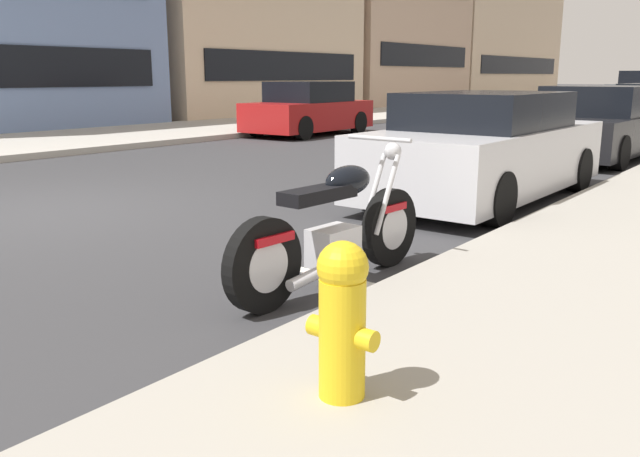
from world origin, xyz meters
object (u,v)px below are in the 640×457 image
(parked_motorcycle, at_px, (335,231))
(fire_hydrant, at_px, (342,316))
(parked_car_mid_block, at_px, (485,149))
(car_opposite_curb, at_px, (309,110))
(parked_car_near_corner, at_px, (598,125))

(parked_motorcycle, distance_m, fire_hydrant, 2.13)
(parked_car_mid_block, distance_m, car_opposite_curb, 10.27)
(parked_motorcycle, distance_m, parked_car_mid_block, 4.25)
(parked_car_mid_block, height_order, parked_car_near_corner, parked_car_near_corner)
(parked_motorcycle, relative_size, car_opposite_curb, 0.55)
(parked_car_near_corner, relative_size, fire_hydrant, 5.95)
(parked_car_near_corner, xyz_separation_m, fire_hydrant, (-11.50, -1.98, -0.12))
(parked_car_mid_block, height_order, fire_hydrant, parked_car_mid_block)
(parked_car_mid_block, bearing_deg, parked_motorcycle, -171.51)
(car_opposite_curb, distance_m, fire_hydrant, 15.81)
(parked_motorcycle, xyz_separation_m, fire_hydrant, (-1.70, -1.28, 0.10))
(parked_car_near_corner, relative_size, car_opposite_curb, 1.11)
(parked_car_mid_block, bearing_deg, parked_car_near_corner, 1.11)
(parked_motorcycle, bearing_deg, parked_car_mid_block, 11.36)
(car_opposite_curb, relative_size, fire_hydrant, 5.36)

